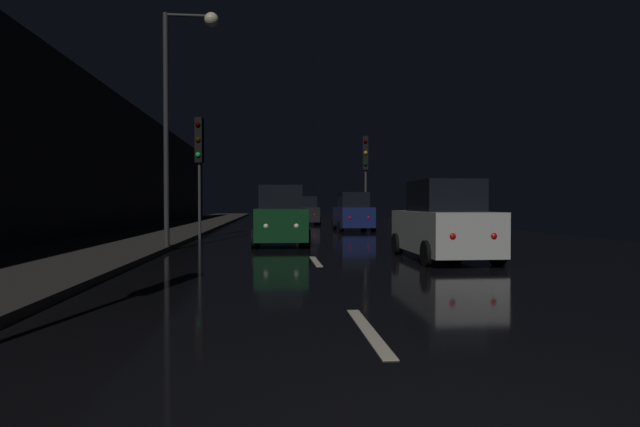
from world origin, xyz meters
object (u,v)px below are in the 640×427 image
(traffic_light_far_right, at_px, (366,161))
(car_approaching_headlights, at_px, (280,218))
(car_distant_taillights, at_px, (306,212))
(car_parked_right_near, at_px, (443,224))
(traffic_light_far_left, at_px, (199,150))
(streetlamp_overhead, at_px, (181,93))
(car_parked_right_far, at_px, (353,213))

(traffic_light_far_right, xyz_separation_m, car_approaching_headlights, (-4.98, -9.67, -2.90))
(car_distant_taillights, distance_m, car_parked_right_near, 23.02)
(traffic_light_far_left, bearing_deg, traffic_light_far_right, 135.19)
(traffic_light_far_right, distance_m, car_distant_taillights, 8.95)
(streetlamp_overhead, relative_size, car_approaching_headlights, 1.76)
(traffic_light_far_right, bearing_deg, car_parked_right_far, -48.46)
(car_parked_right_near, bearing_deg, traffic_light_far_right, -3.04)
(streetlamp_overhead, height_order, car_parked_right_far, streetlamp_overhead)
(traffic_light_far_right, bearing_deg, car_distant_taillights, -147.85)
(car_distant_taillights, bearing_deg, car_parked_right_far, -166.38)
(car_approaching_headlights, bearing_deg, car_parked_right_near, 38.27)
(streetlamp_overhead, distance_m, car_approaching_headlights, 5.45)
(streetlamp_overhead, bearing_deg, traffic_light_far_right, 55.58)
(traffic_light_far_right, xyz_separation_m, car_distant_taillights, (-2.83, 7.96, -2.96))
(car_approaching_headlights, height_order, car_parked_right_far, car_approaching_headlights)
(traffic_light_far_left, bearing_deg, streetlamp_overhead, 11.22)
(car_parked_right_near, xyz_separation_m, car_parked_right_far, (0.00, 14.53, 0.01))
(traffic_light_far_left, height_order, streetlamp_overhead, streetlamp_overhead)
(streetlamp_overhead, distance_m, car_parked_right_far, 14.06)
(traffic_light_far_right, height_order, car_distant_taillights, traffic_light_far_right)
(car_approaching_headlights, relative_size, car_parked_right_near, 1.02)
(car_approaching_headlights, height_order, car_distant_taillights, car_approaching_headlights)
(traffic_light_far_right, xyz_separation_m, car_parked_right_far, (-0.80, -0.44, -2.91))
(traffic_light_far_right, relative_size, car_distant_taillights, 1.33)
(traffic_light_far_right, height_order, car_approaching_headlights, traffic_light_far_right)
(traffic_light_far_left, distance_m, car_approaching_headlights, 5.58)
(car_approaching_headlights, xyz_separation_m, car_parked_right_far, (4.18, 9.23, -0.01))
(car_distant_taillights, height_order, car_parked_right_far, car_parked_right_far)
(streetlamp_overhead, bearing_deg, car_parked_right_near, -23.48)
(streetlamp_overhead, xyz_separation_m, car_approaching_headlights, (3.11, 2.13, -3.93))
(streetlamp_overhead, height_order, car_parked_right_near, streetlamp_overhead)
(car_distant_taillights, bearing_deg, traffic_light_far_right, -160.43)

